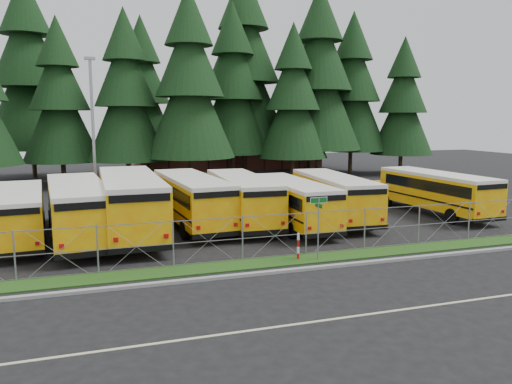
% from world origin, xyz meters
% --- Properties ---
extents(ground, '(120.00, 120.00, 0.00)m').
position_xyz_m(ground, '(0.00, 0.00, 0.00)').
color(ground, black).
rests_on(ground, ground).
extents(curb, '(50.00, 0.25, 0.12)m').
position_xyz_m(curb, '(0.00, -3.10, 0.06)').
color(curb, gray).
rests_on(curb, ground).
extents(grass_verge, '(50.00, 1.40, 0.06)m').
position_xyz_m(grass_verge, '(0.00, -1.70, 0.03)').
color(grass_verge, '#194413').
rests_on(grass_verge, ground).
extents(road_lane_line, '(50.00, 0.12, 0.01)m').
position_xyz_m(road_lane_line, '(0.00, -8.00, 0.01)').
color(road_lane_line, beige).
rests_on(road_lane_line, ground).
extents(chainlink_fence, '(44.00, 0.10, 2.00)m').
position_xyz_m(chainlink_fence, '(0.00, -1.00, 1.00)').
color(chainlink_fence, '#93959B').
rests_on(chainlink_fence, ground).
extents(brick_building, '(22.00, 10.00, 6.00)m').
position_xyz_m(brick_building, '(6.00, 40.00, 3.00)').
color(brick_building, maroon).
rests_on(brick_building, ground).
extents(bus_0, '(3.28, 10.29, 2.65)m').
position_xyz_m(bus_0, '(-13.70, 5.77, 1.33)').
color(bus_0, orange).
rests_on(bus_0, ground).
extents(bus_1, '(3.71, 11.57, 2.98)m').
position_xyz_m(bus_1, '(-10.90, 5.26, 1.49)').
color(bus_1, orange).
rests_on(bus_1, ground).
extents(bus_2, '(3.02, 12.33, 3.23)m').
position_xyz_m(bus_2, '(-8.25, 5.69, 1.61)').
color(bus_2, orange).
rests_on(bus_2, ground).
extents(bus_3, '(3.38, 11.19, 2.89)m').
position_xyz_m(bus_3, '(-4.80, 6.89, 1.45)').
color(bus_3, orange).
rests_on(bus_3, ground).
extents(bus_4, '(2.93, 10.86, 2.82)m').
position_xyz_m(bus_4, '(-1.86, 6.59, 1.41)').
color(bus_4, orange).
rests_on(bus_4, ground).
extents(bus_5, '(2.42, 10.14, 2.66)m').
position_xyz_m(bus_5, '(0.63, 5.01, 1.33)').
color(bus_5, orange).
rests_on(bus_5, ground).
extents(bus_6, '(3.28, 10.63, 2.74)m').
position_xyz_m(bus_6, '(3.70, 5.86, 1.37)').
color(bus_6, orange).
rests_on(bus_6, ground).
extents(bus_east, '(3.03, 10.50, 2.72)m').
position_xyz_m(bus_east, '(10.77, 5.55, 1.36)').
color(bus_east, orange).
rests_on(bus_east, ground).
extents(street_sign, '(0.84, 0.55, 2.81)m').
position_xyz_m(street_sign, '(-0.86, -1.98, 2.03)').
color(street_sign, '#93959B').
rests_on(street_sign, ground).
extents(striped_bollard, '(0.11, 0.11, 1.20)m').
position_xyz_m(striped_bollard, '(-1.64, -1.61, 0.60)').
color(striped_bollard, '#B20C0C').
rests_on(striped_bollard, ground).
extents(light_standard, '(0.70, 0.35, 10.14)m').
position_xyz_m(light_standard, '(-9.93, 14.13, 5.50)').
color(light_standard, '#93959B').
rests_on(light_standard, ground).
extents(conifer_2, '(6.87, 6.87, 15.18)m').
position_xyz_m(conifer_2, '(-12.66, 27.47, 7.59)').
color(conifer_2, black).
rests_on(conifer_2, ground).
extents(conifer_3, '(7.19, 7.19, 15.90)m').
position_xyz_m(conifer_3, '(-6.97, 25.60, 7.95)').
color(conifer_3, black).
rests_on(conifer_3, ground).
extents(conifer_4, '(8.05, 8.05, 17.79)m').
position_xyz_m(conifer_4, '(-1.52, 23.87, 8.90)').
color(conifer_4, black).
rests_on(conifer_4, ground).
extents(conifer_5, '(7.99, 7.99, 17.66)m').
position_xyz_m(conifer_5, '(3.71, 28.30, 8.83)').
color(conifer_5, black).
rests_on(conifer_5, ground).
extents(conifer_6, '(6.95, 6.95, 15.36)m').
position_xyz_m(conifer_6, '(8.88, 24.88, 7.68)').
color(conifer_6, black).
rests_on(conifer_6, ground).
extents(conifer_7, '(8.96, 8.96, 19.81)m').
position_xyz_m(conifer_7, '(12.54, 26.82, 9.91)').
color(conifer_7, black).
rests_on(conifer_7, ground).
extents(conifer_8, '(7.97, 7.97, 17.63)m').
position_xyz_m(conifer_8, '(17.40, 28.57, 8.82)').
color(conifer_8, black).
rests_on(conifer_8, ground).
extents(conifer_9, '(6.74, 6.74, 14.91)m').
position_xyz_m(conifer_9, '(22.44, 26.34, 7.45)').
color(conifer_9, black).
rests_on(conifer_9, ground).
extents(conifer_10, '(9.25, 9.25, 20.46)m').
position_xyz_m(conifer_10, '(-15.85, 34.80, 10.23)').
color(conifer_10, black).
rests_on(conifer_10, ground).
extents(conifer_11, '(7.77, 7.77, 17.18)m').
position_xyz_m(conifer_11, '(-4.62, 35.35, 8.59)').
color(conifer_11, black).
rests_on(conifer_11, ground).
extents(conifer_12, '(9.86, 9.86, 21.81)m').
position_xyz_m(conifer_12, '(5.49, 30.43, 10.90)').
color(conifer_12, black).
rests_on(conifer_12, ground).
extents(conifer_13, '(8.81, 8.81, 19.49)m').
position_xyz_m(conifer_13, '(15.14, 34.69, 9.75)').
color(conifer_13, black).
rests_on(conifer_13, ground).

